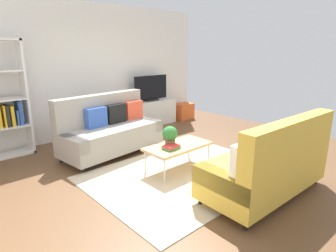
{
  "coord_description": "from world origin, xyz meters",
  "views": [
    {
      "loc": [
        -2.92,
        -3.13,
        1.9
      ],
      "look_at": [
        0.18,
        0.28,
        0.65
      ],
      "focal_mm": 30.01,
      "sensor_mm": 36.0,
      "label": 1
    }
  ],
  "objects_px": {
    "tv_console": "(151,113)",
    "vase_0": "(131,100)",
    "potted_plant": "(170,135)",
    "table_book_0": "(171,148)",
    "couch_beige": "(110,130)",
    "storage_trunk": "(183,111)",
    "couch_green": "(269,165)",
    "tv": "(151,89)",
    "bottle_0": "(138,99)",
    "coffee_table": "(178,147)"
  },
  "relations": [
    {
      "from": "tv_console",
      "to": "storage_trunk",
      "type": "xyz_separation_m",
      "value": [
        1.1,
        -0.1,
        -0.1
      ]
    },
    {
      "from": "couch_green",
      "to": "tv",
      "type": "bearing_deg",
      "value": 75.21
    },
    {
      "from": "storage_trunk",
      "to": "bottle_0",
      "type": "height_order",
      "value": "bottle_0"
    },
    {
      "from": "potted_plant",
      "to": "table_book_0",
      "type": "bearing_deg",
      "value": -124.55
    },
    {
      "from": "table_book_0",
      "to": "vase_0",
      "type": "bearing_deg",
      "value": 67.13
    },
    {
      "from": "potted_plant",
      "to": "vase_0",
      "type": "xyz_separation_m",
      "value": [
        1.04,
        2.54,
        0.12
      ]
    },
    {
      "from": "storage_trunk",
      "to": "potted_plant",
      "type": "height_order",
      "value": "potted_plant"
    },
    {
      "from": "couch_green",
      "to": "tv",
      "type": "relative_size",
      "value": 1.93
    },
    {
      "from": "vase_0",
      "to": "storage_trunk",
      "type": "bearing_deg",
      "value": -5.1
    },
    {
      "from": "potted_plant",
      "to": "couch_green",
      "type": "bearing_deg",
      "value": -73.99
    },
    {
      "from": "tv_console",
      "to": "bottle_0",
      "type": "distance_m",
      "value": 0.59
    },
    {
      "from": "coffee_table",
      "to": "vase_0",
      "type": "xyz_separation_m",
      "value": [
        0.9,
        2.58,
        0.33
      ]
    },
    {
      "from": "tv",
      "to": "potted_plant",
      "type": "height_order",
      "value": "tv"
    },
    {
      "from": "vase_0",
      "to": "tv",
      "type": "bearing_deg",
      "value": -6.88
    },
    {
      "from": "tv",
      "to": "couch_beige",
      "type": "bearing_deg",
      "value": -149.95
    },
    {
      "from": "tv_console",
      "to": "couch_beige",
      "type": "bearing_deg",
      "value": -149.5
    },
    {
      "from": "couch_beige",
      "to": "table_book_0",
      "type": "xyz_separation_m",
      "value": [
        0.18,
        -1.49,
        -0.01
      ]
    },
    {
      "from": "table_book_0",
      "to": "couch_beige",
      "type": "bearing_deg",
      "value": 97.05
    },
    {
      "from": "storage_trunk",
      "to": "table_book_0",
      "type": "xyz_separation_m",
      "value": [
        -2.8,
        -2.49,
        0.22
      ]
    },
    {
      "from": "tv",
      "to": "potted_plant",
      "type": "bearing_deg",
      "value": -123.32
    },
    {
      "from": "potted_plant",
      "to": "storage_trunk",
      "type": "bearing_deg",
      "value": 41.27
    },
    {
      "from": "table_book_0",
      "to": "bottle_0",
      "type": "height_order",
      "value": "bottle_0"
    },
    {
      "from": "couch_beige",
      "to": "coffee_table",
      "type": "bearing_deg",
      "value": 98.97
    },
    {
      "from": "couch_green",
      "to": "table_book_0",
      "type": "height_order",
      "value": "couch_green"
    },
    {
      "from": "couch_green",
      "to": "bottle_0",
      "type": "height_order",
      "value": "couch_green"
    },
    {
      "from": "coffee_table",
      "to": "table_book_0",
      "type": "relative_size",
      "value": 4.58
    },
    {
      "from": "couch_green",
      "to": "coffee_table",
      "type": "relative_size",
      "value": 1.76
    },
    {
      "from": "potted_plant",
      "to": "bottle_0",
      "type": "xyz_separation_m",
      "value": [
        1.2,
        2.45,
        0.12
      ]
    },
    {
      "from": "couch_beige",
      "to": "storage_trunk",
      "type": "distance_m",
      "value": 3.15
    },
    {
      "from": "potted_plant",
      "to": "vase_0",
      "type": "relative_size",
      "value": 1.95
    },
    {
      "from": "tv_console",
      "to": "tv",
      "type": "distance_m",
      "value": 0.63
    },
    {
      "from": "bottle_0",
      "to": "table_book_0",
      "type": "bearing_deg",
      "value": -116.48
    },
    {
      "from": "tv_console",
      "to": "vase_0",
      "type": "xyz_separation_m",
      "value": [
        -0.58,
        0.05,
        0.41
      ]
    },
    {
      "from": "tv_console",
      "to": "potted_plant",
      "type": "distance_m",
      "value": 2.99
    },
    {
      "from": "potted_plant",
      "to": "coffee_table",
      "type": "bearing_deg",
      "value": -16.33
    },
    {
      "from": "couch_green",
      "to": "vase_0",
      "type": "relative_size",
      "value": 11.3
    },
    {
      "from": "coffee_table",
      "to": "vase_0",
      "type": "distance_m",
      "value": 2.76
    },
    {
      "from": "couch_beige",
      "to": "potted_plant",
      "type": "distance_m",
      "value": 1.41
    },
    {
      "from": "storage_trunk",
      "to": "coffee_table",
      "type": "bearing_deg",
      "value": -136.75
    },
    {
      "from": "vase_0",
      "to": "tv_console",
      "type": "bearing_deg",
      "value": -4.93
    },
    {
      "from": "couch_beige",
      "to": "vase_0",
      "type": "height_order",
      "value": "couch_beige"
    },
    {
      "from": "tv_console",
      "to": "tv",
      "type": "height_order",
      "value": "tv"
    },
    {
      "from": "couch_beige",
      "to": "couch_green",
      "type": "distance_m",
      "value": 2.92
    },
    {
      "from": "coffee_table",
      "to": "bottle_0",
      "type": "bearing_deg",
      "value": 66.93
    },
    {
      "from": "tv_console",
      "to": "vase_0",
      "type": "distance_m",
      "value": 0.71
    },
    {
      "from": "coffee_table",
      "to": "storage_trunk",
      "type": "height_order",
      "value": "storage_trunk"
    },
    {
      "from": "coffee_table",
      "to": "tv_console",
      "type": "xyz_separation_m",
      "value": [
        1.48,
        2.53,
        -0.07
      ]
    },
    {
      "from": "tv",
      "to": "bottle_0",
      "type": "height_order",
      "value": "tv"
    },
    {
      "from": "tv_console",
      "to": "tv",
      "type": "bearing_deg",
      "value": -90.0
    },
    {
      "from": "couch_green",
      "to": "storage_trunk",
      "type": "height_order",
      "value": "couch_green"
    }
  ]
}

